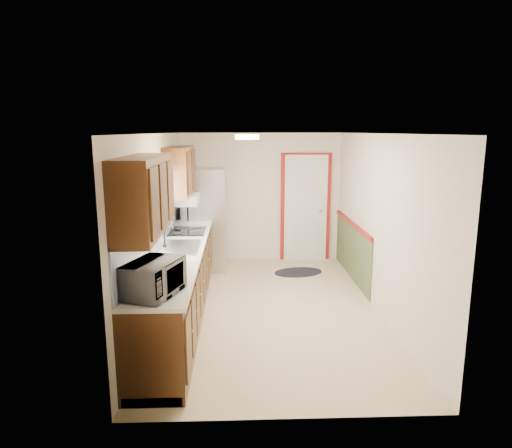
{
  "coord_description": "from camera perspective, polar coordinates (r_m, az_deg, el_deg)",
  "views": [
    {
      "loc": [
        -0.41,
        -6.0,
        2.44
      ],
      "look_at": [
        -0.17,
        0.27,
        1.15
      ],
      "focal_mm": 32.0,
      "sensor_mm": 36.0,
      "label": 1
    }
  ],
  "objects": [
    {
      "name": "microwave",
      "position": [
        4.32,
        -12.7,
        -6.18
      ],
      "size": [
        0.49,
        0.66,
        0.4
      ],
      "primitive_type": "imported",
      "rotation": [
        0.0,
        0.0,
        1.25
      ],
      "color": "white",
      "rests_on": "kitchen_run"
    },
    {
      "name": "room_shell",
      "position": [
        6.14,
        1.69,
        -0.04
      ],
      "size": [
        3.2,
        5.2,
        2.52
      ],
      "color": "#C4B58A",
      "rests_on": "ground"
    },
    {
      "name": "rug",
      "position": [
        8.06,
        5.31,
        -6.01
      ],
      "size": [
        0.96,
        0.73,
        0.01
      ],
      "primitive_type": "ellipsoid",
      "rotation": [
        0.0,
        0.0,
        0.23
      ],
      "color": "black",
      "rests_on": "ground"
    },
    {
      "name": "ceiling_fixture",
      "position": [
        5.8,
        -1.12,
        10.83
      ],
      "size": [
        0.3,
        0.3,
        0.06
      ],
      "primitive_type": "cylinder",
      "color": "#FFD88C",
      "rests_on": "room_shell"
    },
    {
      "name": "back_wall_trim",
      "position": [
        8.47,
        7.39,
        0.96
      ],
      "size": [
        1.12,
        2.3,
        2.08
      ],
      "color": "maroon",
      "rests_on": "ground"
    },
    {
      "name": "kitchen_run",
      "position": [
        5.99,
        -10.06,
        -4.35
      ],
      "size": [
        0.63,
        4.0,
        2.2
      ],
      "color": "#3A1F0D",
      "rests_on": "ground"
    },
    {
      "name": "refrigerator",
      "position": [
        8.13,
        -6.45,
        0.61
      ],
      "size": [
        0.75,
        0.75,
        1.8
      ],
      "rotation": [
        0.0,
        0.0,
        -0.0
      ],
      "color": "#B7B7BC",
      "rests_on": "ground"
    },
    {
      "name": "cooktop",
      "position": [
        6.95,
        -8.58,
        -0.88
      ],
      "size": [
        0.53,
        0.63,
        0.02
      ],
      "primitive_type": "cube",
      "color": "black",
      "rests_on": "kitchen_run"
    }
  ]
}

